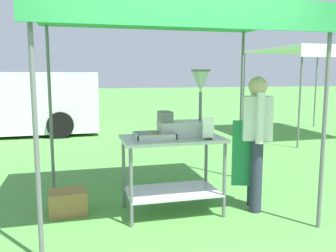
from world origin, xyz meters
TOP-DOWN VIEW (x-y plane):
  - ground_plane at (0.00, 6.00)m, footprint 70.00×70.00m
  - stall_canopy at (0.14, 1.28)m, footprint 3.02×2.13m
  - donut_cart at (0.14, 1.18)m, footprint 1.17×0.70m
  - donut_tray at (-0.08, 1.13)m, footprint 0.44×0.34m
  - donut_fryer at (0.32, 1.22)m, footprint 0.61×0.28m
  - menu_sign at (0.50, 0.94)m, footprint 0.13×0.05m
  - vendor at (1.14, 1.05)m, footprint 0.46×0.53m
  - supply_crate at (-1.06, 1.44)m, footprint 0.46×0.36m
  - neighbour_tent at (5.08, 5.48)m, footprint 2.65×2.96m

SIDE VIEW (x-z plane):
  - ground_plane at x=0.00m, z-range 0.00..0.00m
  - supply_crate at x=-1.06m, z-range 0.00..0.28m
  - donut_cart at x=0.14m, z-range 0.20..1.11m
  - vendor at x=1.14m, z-range 0.10..1.71m
  - donut_tray at x=-0.08m, z-range 0.89..0.97m
  - menu_sign at x=0.50m, z-range 0.89..1.14m
  - donut_fryer at x=0.32m, z-range 0.77..1.55m
  - neighbour_tent at x=5.08m, z-range 1.07..3.36m
  - stall_canopy at x=0.14m, z-range 1.07..3.39m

